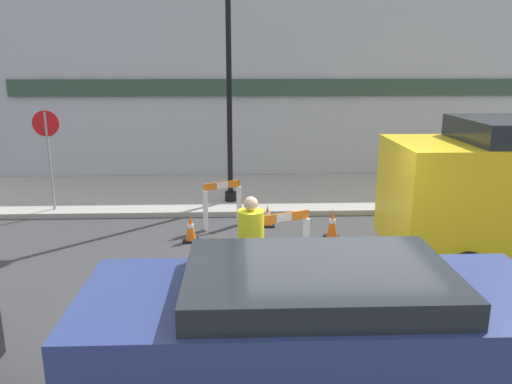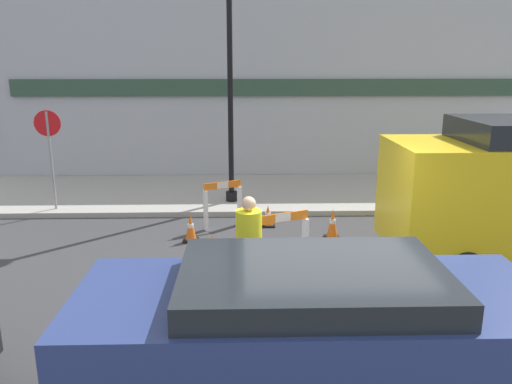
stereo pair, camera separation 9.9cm
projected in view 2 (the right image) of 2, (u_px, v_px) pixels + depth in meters
The scene contains 14 objects.
ground_plane at pixel (328, 306), 7.45m from camera, with size 60.00×60.00×0.00m, color #38383A.
sidewalk_slab at pixel (289, 193), 13.71m from camera, with size 18.00×3.97×0.13m.
storefront_facade at pixel (284, 89), 15.02m from camera, with size 18.00×0.22×5.50m.
streetlamp_post at pixel (230, 43), 11.69m from camera, with size 0.44×0.44×6.08m.
stop_sign at pixel (49, 144), 11.59m from camera, with size 0.60×0.07×2.35m.
barricade_0 at pixel (282, 242), 8.34m from camera, with size 0.92×0.50×1.13m.
barricade_1 at pixel (223, 203), 10.86m from camera, with size 0.84×0.48×1.04m.
traffic_cone_0 at pixel (332, 224), 10.24m from camera, with size 0.30×0.30×0.64m.
traffic_cone_1 at pixel (191, 228), 10.10m from camera, with size 0.30×0.30×0.57m.
traffic_cone_2 at pixel (268, 216), 11.05m from camera, with size 0.30×0.30×0.48m.
traffic_cone_3 at pixel (227, 268), 8.10m from camera, with size 0.30×0.30×0.61m.
traffic_cone_4 at pixel (213, 252), 8.72m from camera, with size 0.30×0.30×0.65m.
person_worker at pixel (249, 249), 7.25m from camera, with size 0.41×0.41×1.69m.
parked_car_1 at pixel (311, 334), 4.91m from camera, with size 4.59×1.96×1.66m.
Camera 2 is at (-1.26, -6.74, 3.54)m, focal length 35.00 mm.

